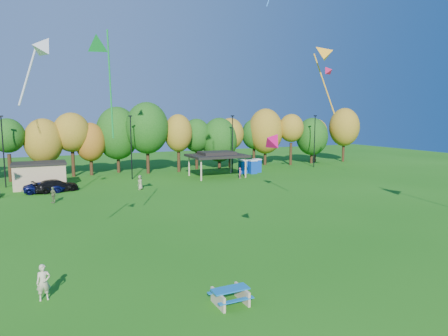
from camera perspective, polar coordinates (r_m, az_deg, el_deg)
name	(u,v)px	position (r m, az deg, el deg)	size (l,w,h in m)	color
ground	(256,295)	(21.52, 4.58, -17.66)	(160.00, 160.00, 0.00)	#19600F
tree_line	(103,137)	(63.13, -16.86, 4.33)	(93.57, 10.55, 11.15)	black
lamp_posts	(131,145)	(58.27, -13.12, 3.21)	(64.50, 0.25, 9.09)	black
utility_building	(40,175)	(55.47, -24.82, -0.90)	(6.30, 4.30, 3.25)	tan
pavilion	(217,155)	(59.17, -1.02, 1.84)	(8.20, 6.20, 3.77)	tan
porta_potties	(251,166)	(63.22, 3.85, 0.26)	(3.75, 2.10, 2.18)	#0C3CA8
picnic_table	(230,295)	(20.41, 0.90, -17.68)	(1.86, 1.55, 0.79)	tan
kite_flyer	(43,282)	(22.48, -24.39, -14.66)	(0.67, 0.44, 1.83)	#C4BB93
car_c	(45,187)	(51.86, -24.21, -2.53)	(2.14, 4.64, 1.29)	#0C114A
car_d	(56,186)	(51.94, -22.87, -2.33)	(2.09, 5.15, 1.49)	black
far_person_2	(140,183)	(50.24, -11.88, -2.04)	(0.87, 0.57, 1.78)	#949265
far_person_3	(53,195)	(45.47, -23.24, -3.55)	(1.01, 0.42, 1.72)	#687749
far_person_4	(240,173)	(58.01, 2.32, -0.71)	(0.57, 0.37, 1.56)	#AE5277
kite_4	(44,46)	(20.77, -24.36, 15.58)	(2.03, 1.49, 3.37)	silver
kite_5	(274,139)	(22.64, 7.16, 4.10)	(1.60, 1.43, 1.34)	#D20B5A
kite_7	(327,70)	(52.11, 14.53, 13.43)	(1.39, 1.69, 1.48)	#D51948
kite_8	(97,42)	(29.03, -17.65, 16.82)	(1.87, 4.38, 7.45)	green
kite_15	(321,53)	(31.95, 13.75, 15.71)	(2.91, 2.65, 5.47)	#FFA51A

